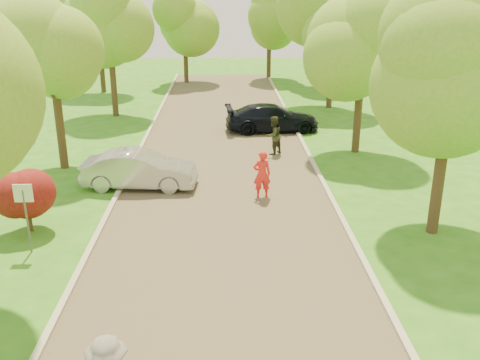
{
  "coord_description": "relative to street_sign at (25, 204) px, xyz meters",
  "views": [
    {
      "loc": [
        0.03,
        -10.61,
        7.55
      ],
      "look_at": [
        0.58,
        6.57,
        1.3
      ],
      "focal_mm": 40.0,
      "sensor_mm": 36.0,
      "label": 1
    }
  ],
  "objects": [
    {
      "name": "dark_sedan",
      "position": [
        8.51,
        14.05,
        -0.83
      ],
      "size": [
        5.24,
        2.46,
        1.48
      ],
      "primitive_type": "imported",
      "rotation": [
        0.0,
        0.0,
        1.65
      ],
      "color": "black",
      "rests_on": "ground"
    },
    {
      "name": "tree_bg_a",
      "position": [
        -2.98,
        26.0,
        3.75
      ],
      "size": [
        5.12,
        5.0,
        7.72
      ],
      "color": "#382619",
      "rests_on": "ground"
    },
    {
      "name": "road",
      "position": [
        5.8,
        4.0,
        -1.56
      ],
      "size": [
        8.0,
        60.0,
        0.01
      ],
      "primitive_type": "cube",
      "color": "#4C4438",
      "rests_on": "ground"
    },
    {
      "name": "tree_r_mida",
      "position": [
        12.82,
        1.0,
        3.97
      ],
      "size": [
        5.13,
        5.0,
        7.95
      ],
      "color": "#382619",
      "rests_on": "ground"
    },
    {
      "name": "red_shrub",
      "position": [
        -0.5,
        1.5,
        -0.47
      ],
      "size": [
        1.7,
        1.7,
        1.95
      ],
      "color": "#382619",
      "rests_on": "ground"
    },
    {
      "name": "tree_l_midb",
      "position": [
        -1.01,
        8.0,
        3.02
      ],
      "size": [
        4.3,
        4.2,
        6.62
      ],
      "color": "#382619",
      "rests_on": "ground"
    },
    {
      "name": "curb_left",
      "position": [
        1.75,
        4.0,
        -1.5
      ],
      "size": [
        0.18,
        60.0,
        0.12
      ],
      "primitive_type": "cube",
      "color": "#B2AD9E",
      "rests_on": "ground"
    },
    {
      "name": "tree_r_midb",
      "position": [
        12.4,
        10.0,
        3.32
      ],
      "size": [
        4.51,
        4.4,
        7.01
      ],
      "color": "#382619",
      "rests_on": "ground"
    },
    {
      "name": "tree_l_far",
      "position": [
        -0.59,
        18.0,
        3.9
      ],
      "size": [
        4.92,
        4.8,
        7.79
      ],
      "color": "#382619",
      "rests_on": "ground"
    },
    {
      "name": "tree_r_far",
      "position": [
        13.03,
        20.0,
        4.27
      ],
      "size": [
        5.33,
        5.2,
        8.34
      ],
      "color": "#382619",
      "rests_on": "ground"
    },
    {
      "name": "tree_bg_c",
      "position": [
        3.01,
        30.0,
        3.46
      ],
      "size": [
        4.92,
        4.8,
        7.33
      ],
      "color": "#382619",
      "rests_on": "ground"
    },
    {
      "name": "tree_bg_d",
      "position": [
        10.02,
        32.0,
        3.75
      ],
      "size": [
        5.12,
        5.0,
        7.72
      ],
      "color": "#382619",
      "rests_on": "ground"
    },
    {
      "name": "silver_sedan",
      "position": [
        2.5,
        5.43,
        -0.83
      ],
      "size": [
        4.59,
        1.91,
        1.48
      ],
      "primitive_type": "imported",
      "rotation": [
        0.0,
        0.0,
        1.49
      ],
      "color": "#A6A7AB",
      "rests_on": "ground"
    },
    {
      "name": "person_olive",
      "position": [
        8.18,
        9.7,
        -0.64
      ],
      "size": [
        1.13,
        1.12,
        1.84
      ],
      "primitive_type": "imported",
      "rotation": [
        0.0,
        0.0,
        3.91
      ],
      "color": "#2C311D",
      "rests_on": "ground"
    },
    {
      "name": "person_striped",
      "position": [
        7.26,
        4.21,
        -0.65
      ],
      "size": [
        0.71,
        0.51,
        1.83
      ],
      "primitive_type": "imported",
      "rotation": [
        0.0,
        0.0,
        3.26
      ],
      "color": "red",
      "rests_on": "ground"
    },
    {
      "name": "street_sign",
      "position": [
        0.0,
        0.0,
        0.0
      ],
      "size": [
        0.55,
        0.06,
        2.17
      ],
      "color": "#59595E",
      "rests_on": "ground"
    },
    {
      "name": "curb_right",
      "position": [
        9.85,
        4.0,
        -1.5
      ],
      "size": [
        0.18,
        60.0,
        0.12
      ],
      "primitive_type": "cube",
      "color": "#B2AD9E",
      "rests_on": "ground"
    },
    {
      "name": "tree_bg_b",
      "position": [
        14.02,
        28.0,
        3.97
      ],
      "size": [
        5.12,
        5.0,
        7.95
      ],
      "color": "#382619",
      "rests_on": "ground"
    },
    {
      "name": "ground",
      "position": [
        5.8,
        -4.0,
        -1.56
      ],
      "size": [
        100.0,
        100.0,
        0.0
      ],
      "primitive_type": "plane",
      "color": "#2B6F1A",
      "rests_on": "ground"
    }
  ]
}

